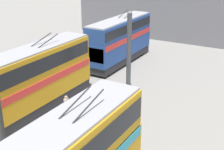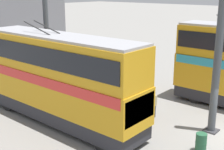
{
  "view_description": "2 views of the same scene",
  "coord_description": "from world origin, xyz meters",
  "px_view_note": "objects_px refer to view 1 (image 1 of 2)",
  "views": [
    {
      "loc": [
        -7.57,
        -11.66,
        11.68
      ],
      "look_at": [
        12.86,
        0.2,
        2.46
      ],
      "focal_mm": 50.0,
      "sensor_mm": 36.0,
      "label": 1
    },
    {
      "loc": [
        -4.68,
        15.61,
        7.68
      ],
      "look_at": [
        8.38,
        0.21,
        2.0
      ],
      "focal_mm": 50.0,
      "sensor_mm": 36.0,
      "label": 2
    }
  ],
  "objects_px": {
    "person_by_right_row": "(66,106)",
    "bus_right_far": "(120,38)",
    "person_aisle_midway": "(106,91)",
    "person_aisle_foreground": "(46,137)",
    "bus_right_near": "(35,76)"
  },
  "relations": [
    {
      "from": "bus_right_near",
      "to": "person_by_right_row",
      "type": "xyz_separation_m",
      "value": [
        0.41,
        -2.58,
        -2.01
      ]
    },
    {
      "from": "bus_right_near",
      "to": "bus_right_far",
      "type": "distance_m",
      "value": 13.52
    },
    {
      "from": "person_aisle_midway",
      "to": "person_aisle_foreground",
      "type": "relative_size",
      "value": 1.1
    },
    {
      "from": "bus_right_far",
      "to": "bus_right_near",
      "type": "bearing_deg",
      "value": 180.0
    },
    {
      "from": "bus_right_far",
      "to": "person_aisle_midway",
      "type": "bearing_deg",
      "value": -157.77
    },
    {
      "from": "person_aisle_foreground",
      "to": "person_aisle_midway",
      "type": "bearing_deg",
      "value": 105.51
    },
    {
      "from": "bus_right_near",
      "to": "bus_right_far",
      "type": "relative_size",
      "value": 1.04
    },
    {
      "from": "bus_right_near",
      "to": "person_aisle_foreground",
      "type": "bearing_deg",
      "value": -131.74
    },
    {
      "from": "bus_right_far",
      "to": "person_aisle_midway",
      "type": "xyz_separation_m",
      "value": [
        -9.31,
        -3.8,
        -1.93
      ]
    },
    {
      "from": "person_aisle_midway",
      "to": "bus_right_far",
      "type": "bearing_deg",
      "value": 166.6
    },
    {
      "from": "person_aisle_foreground",
      "to": "bus_right_near",
      "type": "bearing_deg",
      "value": 151.49
    },
    {
      "from": "person_by_right_row",
      "to": "bus_right_far",
      "type": "bearing_deg",
      "value": -95.48
    },
    {
      "from": "bus_right_far",
      "to": "person_aisle_foreground",
      "type": "bearing_deg",
      "value": -166.53
    },
    {
      "from": "person_aisle_foreground",
      "to": "bus_right_far",
      "type": "bearing_deg",
      "value": 116.7
    },
    {
      "from": "bus_right_far",
      "to": "person_aisle_foreground",
      "type": "distance_m",
      "value": 17.8
    }
  ]
}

